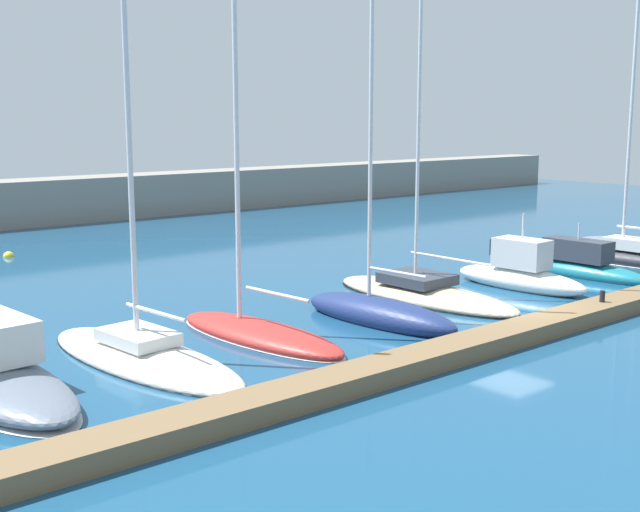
# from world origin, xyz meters

# --- Properties ---
(ground_plane) EXTENTS (120.00, 120.00, 0.00)m
(ground_plane) POSITION_xyz_m (0.00, 0.00, 0.00)
(ground_plane) COLOR navy
(dock_pier) EXTENTS (41.67, 1.41, 0.57)m
(dock_pier) POSITION_xyz_m (0.00, -1.94, 0.29)
(dock_pier) COLOR brown
(dock_pier) RESTS_ON ground_plane
(breakwater_seawall) EXTENTS (108.00, 3.51, 3.18)m
(breakwater_seawall) POSITION_xyz_m (0.00, 38.28, 1.59)
(breakwater_seawall) COLOR gray
(breakwater_seawall) RESTS_ON ground_plane
(sailboat_ivory_second) EXTENTS (3.76, 9.60, 14.37)m
(sailboat_ivory_second) POSITION_xyz_m (-13.21, 4.17, 0.20)
(sailboat_ivory_second) COLOR silver
(sailboat_ivory_second) RESTS_ON ground_plane
(sailboat_red_third) EXTENTS (2.97, 8.00, 12.88)m
(sailboat_red_third) POSITION_xyz_m (-8.89, 3.98, 0.27)
(sailboat_red_third) COLOR #B72D28
(sailboat_red_third) RESTS_ON ground_plane
(sailboat_navy_fourth) EXTENTS (2.46, 7.09, 13.52)m
(sailboat_navy_fourth) POSITION_xyz_m (-4.21, 2.89, 0.43)
(sailboat_navy_fourth) COLOR navy
(sailboat_navy_fourth) RESTS_ON ground_plane
(sailboat_sand_fifth) EXTENTS (3.28, 9.51, 16.75)m
(sailboat_sand_fifth) POSITION_xyz_m (0.05, 4.59, 0.27)
(sailboat_sand_fifth) COLOR beige
(sailboat_sand_fifth) RESTS_ON ground_plane
(motorboat_white_sixth) EXTENTS (2.08, 6.53, 3.54)m
(motorboat_white_sixth) POSITION_xyz_m (4.82, 3.23, 0.69)
(motorboat_white_sixth) COLOR white
(motorboat_white_sixth) RESTS_ON ground_plane
(motorboat_teal_seventh) EXTENTS (1.82, 7.00, 2.88)m
(motorboat_teal_seventh) POSITION_xyz_m (9.44, 3.12, 0.46)
(motorboat_teal_seventh) COLOR #19707F
(motorboat_teal_seventh) RESTS_ON ground_plane
(sailboat_charcoal_eighth) EXTENTS (2.37, 7.43, 15.95)m
(sailboat_charcoal_eighth) POSITION_xyz_m (14.12, 3.35, 0.51)
(sailboat_charcoal_eighth) COLOR #2D2D33
(sailboat_charcoal_eighth) RESTS_ON ground_plane
(mooring_buoy_yellow) EXTENTS (0.60, 0.60, 0.60)m
(mooring_buoy_yellow) POSITION_xyz_m (-9.60, 26.09, 0.00)
(mooring_buoy_yellow) COLOR yellow
(mooring_buoy_yellow) RESTS_ON ground_plane
(dock_bollard) EXTENTS (0.20, 0.20, 0.44)m
(dock_bollard) POSITION_xyz_m (2.89, -1.94, 0.79)
(dock_bollard) COLOR black
(dock_bollard) RESTS_ON dock_pier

